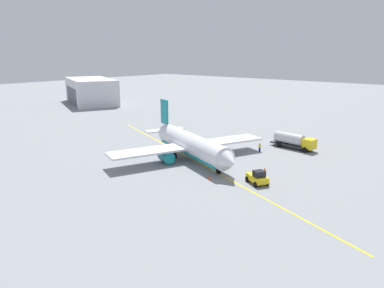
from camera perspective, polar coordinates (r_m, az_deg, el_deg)
ground_plane at (r=66.80m, az=0.00°, el=-2.49°), size 400.00×400.00×0.00m
airplane at (r=66.45m, az=-0.19°, el=-0.12°), size 28.29×30.60×9.88m
fuel_tanker at (r=77.00m, az=15.99°, el=0.55°), size 9.84×3.65×3.15m
pushback_tug at (r=55.27m, az=10.49°, el=-5.31°), size 4.12×3.69×2.20m
refueling_worker at (r=73.31m, az=10.82°, el=-0.55°), size 0.61×0.63×1.71m
safety_cone_nose at (r=56.52m, az=2.81°, el=-5.38°), size 0.56×0.56×0.62m
safety_cone_wingtip at (r=61.33m, az=11.60°, el=-4.03°), size 0.60×0.60×0.66m
distant_hangar at (r=147.04m, az=-15.94°, el=8.18°), size 33.56×25.53×9.67m
taxi_line_marking at (r=66.80m, az=0.00°, el=-2.49°), size 69.82×28.12×0.01m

